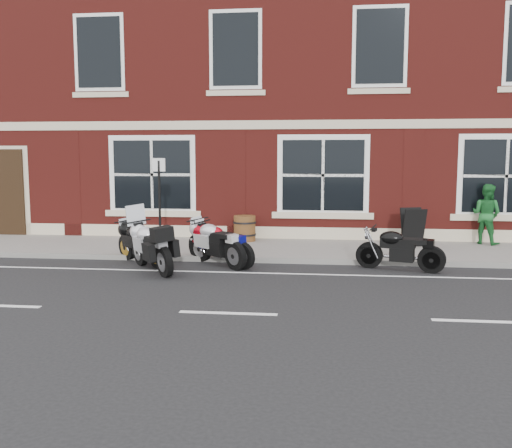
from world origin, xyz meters
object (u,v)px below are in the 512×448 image
object	(u,v)px
moto_sport_black	(142,242)
pedestrian_right	(486,214)
moto_naked_black	(398,248)
a_board_sign	(413,227)
moto_touring_silver	(152,245)
barrel_planter	(245,228)
moto_sport_red	(221,243)
moto_sport_silver	(216,242)
parking_sign	(159,197)

from	to	relation	value
moto_sport_black	pedestrian_right	size ratio (longest dim) A/B	0.96
moto_naked_black	a_board_sign	xyz separation A→B (m)	(0.72, 2.68, 0.13)
moto_sport_black	moto_touring_silver	bearing A→B (deg)	-104.85
a_board_sign	barrel_planter	distance (m)	4.61
moto_sport_red	moto_sport_black	distance (m)	1.88
pedestrian_right	a_board_sign	world-z (taller)	pedestrian_right
moto_touring_silver	moto_naked_black	world-z (taller)	moto_touring_silver
barrel_planter	moto_sport_silver	bearing A→B (deg)	-95.05
moto_sport_black	pedestrian_right	world-z (taller)	pedestrian_right
moto_touring_silver	pedestrian_right	bearing A→B (deg)	-11.51
moto_sport_red	moto_naked_black	size ratio (longest dim) A/B	0.90
moto_sport_silver	barrel_planter	world-z (taller)	moto_sport_silver
moto_sport_silver	parking_sign	bearing A→B (deg)	99.20
pedestrian_right	barrel_planter	size ratio (longest dim) A/B	2.29
moto_naked_black	a_board_sign	bearing A→B (deg)	3.36
a_board_sign	moto_naked_black	bearing A→B (deg)	-124.07
moto_touring_silver	pedestrian_right	distance (m)	9.11
a_board_sign	parking_sign	bearing A→B (deg)	172.77
moto_naked_black	barrel_planter	distance (m)	4.98
moto_sport_silver	moto_naked_black	size ratio (longest dim) A/B	0.85
moto_sport_red	parking_sign	world-z (taller)	parking_sign
moto_touring_silver	moto_sport_black	xyz separation A→B (m)	(-0.47, 0.74, -0.05)
moto_sport_red	a_board_sign	xyz separation A→B (m)	(4.73, 2.52, 0.11)
moto_sport_red	moto_sport_silver	bearing A→B (deg)	126.29
moto_sport_black	a_board_sign	xyz separation A→B (m)	(6.61, 2.58, 0.11)
moto_naked_black	parking_sign	xyz separation A→B (m)	(-5.79, 1.31, 0.97)
moto_sport_red	pedestrian_right	distance (m)	7.50
a_board_sign	pedestrian_right	bearing A→B (deg)	-1.26
moto_sport_black	moto_naked_black	bearing A→B (deg)	-48.28
moto_naked_black	pedestrian_right	distance (m)	4.36
pedestrian_right	parking_sign	xyz separation A→B (m)	(-8.56, -2.02, 0.53)
pedestrian_right	parking_sign	world-z (taller)	parking_sign
moto_sport_silver	pedestrian_right	size ratio (longest dim) A/B	0.99
moto_sport_red	pedestrian_right	world-z (taller)	pedestrian_right
moto_sport_silver	a_board_sign	xyz separation A→B (m)	(4.84, 2.52, 0.09)
pedestrian_right	barrel_planter	xyz separation A→B (m)	(-6.63, -0.19, -0.46)
moto_sport_silver	pedestrian_right	world-z (taller)	pedestrian_right
pedestrian_right	moto_sport_black	bearing A→B (deg)	60.77
moto_sport_silver	parking_sign	world-z (taller)	parking_sign
moto_sport_red	moto_sport_silver	world-z (taller)	moto_sport_silver
moto_naked_black	pedestrian_right	world-z (taller)	pedestrian_right
barrel_planter	moto_sport_red	bearing A→B (deg)	-92.87
parking_sign	barrel_planter	bearing A→B (deg)	47.69
moto_sport_black	moto_naked_black	size ratio (longest dim) A/B	0.83
moto_sport_silver	pedestrian_right	bearing A→B (deg)	-21.36
moto_sport_black	moto_sport_red	bearing A→B (deg)	-45.32
moto_naked_black	barrel_planter	xyz separation A→B (m)	(-3.86, 3.14, -0.03)
moto_touring_silver	moto_sport_red	distance (m)	1.62
parking_sign	moto_sport_silver	bearing A→B (deg)	-30.50
moto_sport_red	barrel_planter	size ratio (longest dim) A/B	2.38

